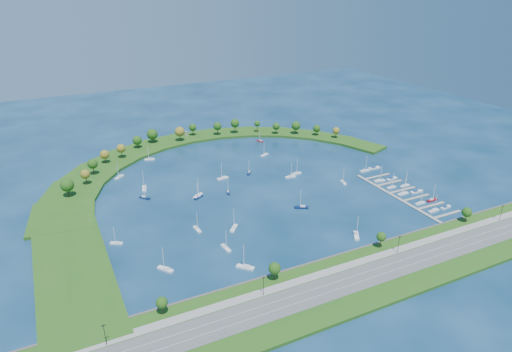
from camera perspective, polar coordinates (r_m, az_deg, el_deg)
name	(u,v)px	position (r m, az deg, el deg)	size (l,w,h in m)	color
ground	(253,185)	(322.24, -0.41, -1.13)	(700.00, 700.00, 0.00)	#082845
south_shoreline	(361,277)	(232.03, 13.22, -12.34)	(420.00, 43.10, 11.60)	#235115
breakwater	(171,171)	(349.36, -10.78, 0.64)	(286.74, 247.64, 2.00)	#235115
breakwater_trees	(188,139)	(389.26, -8.58, 4.64)	(238.97, 94.15, 13.84)	#382314
harbor_tower	(186,134)	(422.98, -8.84, 5.33)	(2.60, 2.60, 4.32)	gray
dock_system	(404,195)	(322.77, 18.28, -2.29)	(24.28, 82.00, 1.60)	gray
moored_boat_0	(116,243)	(264.05, -17.27, -8.07)	(7.04, 5.33, 10.34)	white
moored_boat_1	(150,159)	(376.80, -13.32, 2.12)	(8.43, 4.63, 11.95)	white
moored_boat_2	(234,228)	(266.66, -2.84, -6.56)	(7.38, 8.29, 12.80)	white
moored_boat_3	(302,207)	(291.02, 5.79, -3.91)	(9.03, 6.35, 13.08)	#0A1B42
moored_boat_4	(343,182)	(330.54, 11.01, -0.76)	(3.97, 8.08, 11.45)	white
moored_boat_5	(245,267)	(233.16, -1.35, -11.43)	(8.43, 8.45, 13.71)	white
moored_boat_6	(223,178)	(332.28, -4.24, -0.23)	(8.93, 3.26, 12.84)	white
moored_boat_7	(260,141)	(409.21, 0.53, 4.49)	(5.00, 6.92, 10.07)	maroon
moored_boat_8	(249,172)	(340.74, -0.88, 0.45)	(6.02, 7.22, 10.89)	#0A1B42
moored_boat_9	(228,192)	(310.24, -3.59, -2.03)	(3.59, 7.00, 9.91)	#0A1B42
moored_boat_10	(197,229)	(267.57, -7.48, -6.65)	(2.78, 8.09, 11.69)	white
moored_boat_11	(290,176)	(334.69, 4.37, -0.06)	(8.14, 3.15, 11.66)	white
moored_boat_12	(265,154)	(376.24, 1.09, 2.75)	(8.23, 5.11, 11.73)	white
moored_boat_13	(165,269)	(236.19, -11.41, -11.46)	(7.26, 8.75, 13.18)	white
moored_boat_14	(296,173)	(340.47, 5.09, 0.35)	(8.69, 3.24, 12.48)	white
moored_boat_15	(144,188)	(324.58, -13.98, -1.50)	(4.63, 9.81, 13.90)	white
moored_boat_16	(198,197)	(305.33, -7.31, -2.62)	(7.52, 5.46, 10.96)	#0A1B42
moored_boat_17	(356,235)	(265.39, 12.60, -7.32)	(7.13, 9.19, 13.59)	white
moored_boat_18	(198,195)	(307.19, -7.38, -2.44)	(8.50, 7.00, 12.78)	white
moored_boat_19	(226,247)	(248.73, -3.87, -9.02)	(3.17, 8.38, 12.02)	white
moored_boat_20	(119,177)	(348.57, -16.95, -0.07)	(7.88, 6.98, 12.13)	white
moored_boat_21	(145,197)	(311.23, -13.94, -2.63)	(6.59, 7.33, 11.35)	#0A1B42
docked_boat_0	(434,210)	(307.05, 21.60, -4.05)	(8.19, 2.74, 11.87)	white
docked_boat_1	(446,207)	(314.44, 22.92, -3.67)	(8.43, 3.36, 1.67)	white
docked_boat_2	(420,203)	(313.92, 20.09, -3.20)	(7.49, 2.13, 11.00)	white
docked_boat_3	(432,200)	(321.00, 21.43, -2.81)	(8.08, 2.40, 11.82)	maroon
docked_boat_4	(403,193)	(323.64, 18.14, -2.09)	(8.49, 2.64, 12.36)	white
docked_boat_5	(416,192)	(329.60, 19.66, -1.88)	(9.46, 2.77, 1.92)	white
docked_boat_6	(391,187)	(331.09, 16.79, -1.33)	(7.37, 2.21, 10.77)	white
docked_boat_7	(405,185)	(336.62, 18.34, -1.12)	(7.81, 2.60, 11.31)	white
docked_boat_8	(379,180)	(339.49, 15.37, -0.52)	(8.64, 3.74, 12.29)	white
docked_boat_9	(392,179)	(345.31, 16.83, -0.33)	(9.26, 3.62, 1.84)	white
docked_boat_10	(365,170)	(354.45, 13.63, 0.71)	(8.48, 2.47, 12.42)	white
docked_boat_11	(374,168)	(361.39, 14.74, 1.01)	(9.86, 3.50, 1.97)	white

